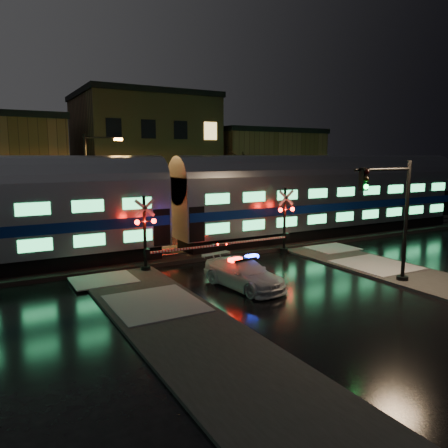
{
  "coord_description": "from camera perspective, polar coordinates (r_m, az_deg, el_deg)",
  "views": [
    {
      "loc": [
        -12.52,
        -19.44,
        6.17
      ],
      "look_at": [
        -0.14,
        2.5,
        2.2
      ],
      "focal_mm": 35.0,
      "sensor_mm": 36.0,
      "label": 1
    }
  ],
  "objects": [
    {
      "name": "ballast",
      "position": [
        28.12,
        -2.27,
        -3.48
      ],
      "size": [
        90.0,
        4.2,
        0.24
      ],
      "primitive_type": "cube",
      "color": "black",
      "rests_on": "ground"
    },
    {
      "name": "crossing_signal_left",
      "position": [
        23.55,
        -9.39,
        -2.16
      ],
      "size": [
        5.74,
        0.65,
        4.06
      ],
      "color": "black",
      "rests_on": "ground"
    },
    {
      "name": "building_right",
      "position": [
        49.78,
        4.17,
        6.72
      ],
      "size": [
        12.0,
        10.0,
        8.5
      ],
      "primitive_type": "cube",
      "color": "brown",
      "rests_on": "ground"
    },
    {
      "name": "building_mid",
      "position": [
        44.38,
        -10.46,
        8.27
      ],
      "size": [
        12.0,
        11.0,
        11.5
      ],
      "primitive_type": "cube",
      "color": "brown",
      "rests_on": "ground"
    },
    {
      "name": "streetlight",
      "position": [
        29.18,
        -17.02,
        4.91
      ],
      "size": [
        2.5,
        0.26,
        7.48
      ],
      "color": "black",
      "rests_on": "ground"
    },
    {
      "name": "police_car",
      "position": [
        20.63,
        2.56,
        -6.48
      ],
      "size": [
        2.53,
        4.87,
        1.51
      ],
      "rotation": [
        0.0,
        0.0,
        0.14
      ],
      "color": "silver",
      "rests_on": "ground"
    },
    {
      "name": "ground",
      "position": [
        23.93,
        3.25,
        -6.0
      ],
      "size": [
        120.0,
        120.0,
        0.0
      ],
      "primitive_type": "plane",
      "color": "black",
      "rests_on": "ground"
    },
    {
      "name": "sidewalk_right",
      "position": [
        24.08,
        24.6,
        -6.58
      ],
      "size": [
        4.0,
        20.0,
        0.12
      ],
      "primitive_type": "cube",
      "color": "#2D2D2D",
      "rests_on": "ground"
    },
    {
      "name": "crossing_signal_right",
      "position": [
        27.58,
        7.42,
        -0.39
      ],
      "size": [
        5.9,
        0.66,
        4.18
      ],
      "color": "black",
      "rests_on": "ground"
    },
    {
      "name": "sidewalk_left",
      "position": [
        15.94,
        -5.05,
        -13.62
      ],
      "size": [
        4.0,
        20.0,
        0.12
      ],
      "primitive_type": "cube",
      "color": "#2D2D2D",
      "rests_on": "ground"
    },
    {
      "name": "train",
      "position": [
        26.55,
        -7.16,
        2.86
      ],
      "size": [
        51.0,
        3.12,
        5.92
      ],
      "color": "black",
      "rests_on": "ballast"
    },
    {
      "name": "traffic_light",
      "position": [
        21.99,
        21.27,
        0.46
      ],
      "size": [
        3.84,
        0.7,
        5.93
      ],
      "rotation": [
        0.0,
        0.0,
        0.12
      ],
      "color": "black",
      "rests_on": "ground"
    }
  ]
}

